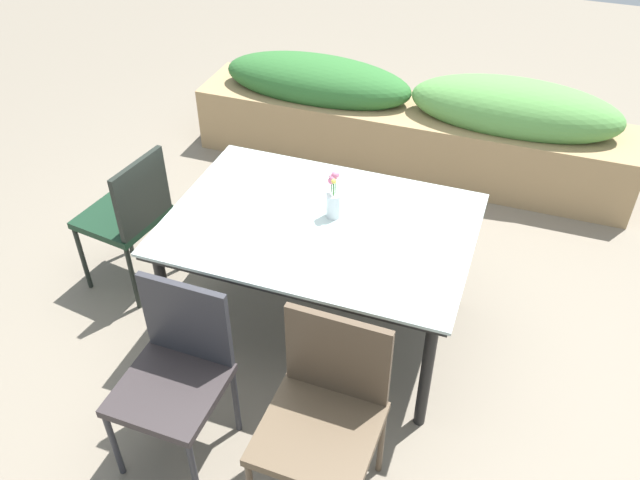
{
  "coord_description": "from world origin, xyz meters",
  "views": [
    {
      "loc": [
        0.86,
        -2.51,
        2.69
      ],
      "look_at": [
        -0.0,
        -0.08,
        0.61
      ],
      "focal_mm": 37.0,
      "sensor_mm": 36.0,
      "label": 1
    }
  ],
  "objects_px": {
    "chair_near_right": "(325,408)",
    "flower_vase": "(333,200)",
    "dining_table": "(320,233)",
    "chair_end_left": "(130,213)",
    "planter_box": "(411,121)",
    "chair_near_left": "(177,367)"
  },
  "relations": [
    {
      "from": "planter_box",
      "to": "chair_near_right",
      "type": "bearing_deg",
      "value": -84.1
    },
    {
      "from": "planter_box",
      "to": "dining_table",
      "type": "bearing_deg",
      "value": -91.98
    },
    {
      "from": "chair_near_right",
      "to": "flower_vase",
      "type": "bearing_deg",
      "value": -71.72
    },
    {
      "from": "dining_table",
      "to": "planter_box",
      "type": "xyz_separation_m",
      "value": [
        0.06,
        1.79,
        -0.29
      ]
    },
    {
      "from": "dining_table",
      "to": "planter_box",
      "type": "bearing_deg",
      "value": 88.02
    },
    {
      "from": "flower_vase",
      "to": "planter_box",
      "type": "relative_size",
      "value": 0.08
    },
    {
      "from": "chair_end_left",
      "to": "flower_vase",
      "type": "relative_size",
      "value": 3.38
    },
    {
      "from": "chair_near_left",
      "to": "chair_near_right",
      "type": "bearing_deg",
      "value": -178.81
    },
    {
      "from": "chair_near_right",
      "to": "flower_vase",
      "type": "height_order",
      "value": "flower_vase"
    },
    {
      "from": "chair_near_right",
      "to": "planter_box",
      "type": "relative_size",
      "value": 0.28
    },
    {
      "from": "chair_near_right",
      "to": "chair_end_left",
      "type": "relative_size",
      "value": 1.02
    },
    {
      "from": "chair_near_left",
      "to": "chair_end_left",
      "type": "bearing_deg",
      "value": -47.34
    },
    {
      "from": "dining_table",
      "to": "planter_box",
      "type": "distance_m",
      "value": 1.81
    },
    {
      "from": "chair_near_right",
      "to": "chair_near_left",
      "type": "relative_size",
      "value": 1.02
    },
    {
      "from": "chair_near_left",
      "to": "planter_box",
      "type": "bearing_deg",
      "value": -97.56
    },
    {
      "from": "dining_table",
      "to": "flower_vase",
      "type": "height_order",
      "value": "flower_vase"
    },
    {
      "from": "planter_box",
      "to": "flower_vase",
      "type": "bearing_deg",
      "value": -90.58
    },
    {
      "from": "chair_near_left",
      "to": "flower_vase",
      "type": "xyz_separation_m",
      "value": [
        0.38,
        0.96,
        0.33
      ]
    },
    {
      "from": "dining_table",
      "to": "chair_end_left",
      "type": "relative_size",
      "value": 1.71
    },
    {
      "from": "chair_near_right",
      "to": "chair_end_left",
      "type": "height_order",
      "value": "chair_near_right"
    },
    {
      "from": "chair_end_left",
      "to": "planter_box",
      "type": "xyz_separation_m",
      "value": [
        1.18,
        1.8,
        -0.14
      ]
    },
    {
      "from": "chair_end_left",
      "to": "dining_table",
      "type": "bearing_deg",
      "value": -81.35
    }
  ]
}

